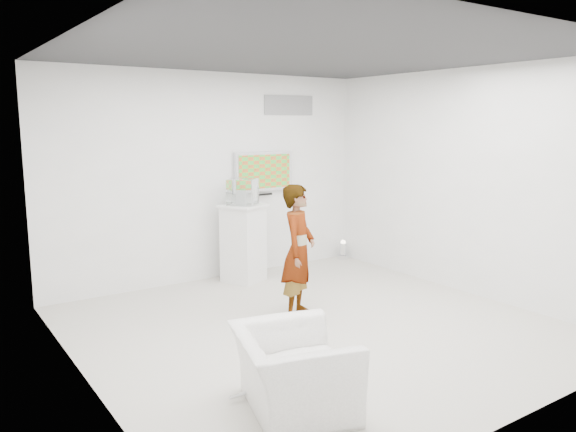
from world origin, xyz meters
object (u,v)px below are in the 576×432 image
at_px(armchair, 293,371).
at_px(tv, 263,171).
at_px(person, 298,251).
at_px(pedestal, 243,243).
at_px(floor_uplight, 343,250).

bearing_deg(armchair, tv, -12.59).
xyz_separation_m(person, pedestal, (0.21, 1.66, -0.23)).
xyz_separation_m(armchair, floor_uplight, (3.61, 3.69, -0.17)).
distance_m(tv, armchair, 4.54).
bearing_deg(armchair, pedestal, -7.65).
bearing_deg(armchair, floor_uplight, -28.05).
relative_size(tv, pedestal, 0.89).
xyz_separation_m(pedestal, floor_uplight, (2.07, 0.23, -0.41)).
bearing_deg(floor_uplight, tv, 174.87).
distance_m(tv, floor_uplight, 2.05).
bearing_deg(floor_uplight, pedestal, -173.77).
bearing_deg(floor_uplight, armchair, -134.40).
height_order(person, armchair, person).
relative_size(person, pedestal, 1.40).
bearing_deg(floor_uplight, person, -140.33).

